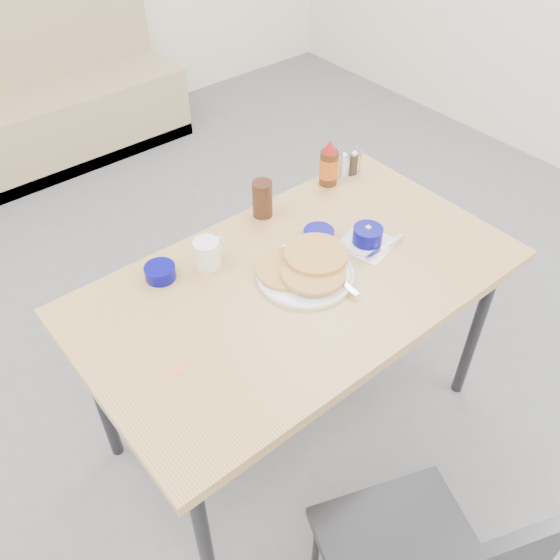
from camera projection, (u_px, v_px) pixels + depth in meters
ground at (338, 461)px, 2.24m from camera, size 6.00×6.00×0.00m
booth_bench at (24, 109)px, 3.58m from camera, size 1.90×0.56×1.22m
dining_table at (299, 293)px, 1.91m from camera, size 1.40×0.80×0.76m
pancake_plate at (305, 269)px, 1.86m from camera, size 0.32×0.33×0.05m
coffee_mug at (208, 253)px, 1.88m from camera, size 0.12×0.08×0.10m
grits_setting at (368, 238)px, 1.97m from camera, size 0.22×0.20×0.07m
creamer_bowl at (160, 272)px, 1.85m from camera, size 0.10×0.10×0.04m
butter_bowl at (319, 236)px, 1.99m from camera, size 0.10×0.10×0.05m
amber_tumbler at (262, 199)px, 2.07m from camera, size 0.08×0.08×0.13m
condiment_caddy at (348, 165)px, 2.28m from camera, size 0.11×0.08×0.11m
syrup_bottle at (329, 165)px, 2.21m from camera, size 0.07×0.07×0.18m
sugar_wrapper at (180, 368)px, 1.60m from camera, size 0.05×0.04×0.00m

